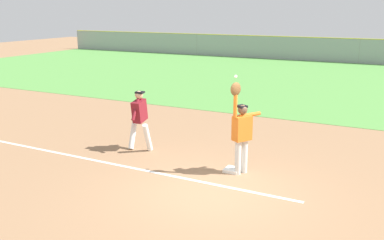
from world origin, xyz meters
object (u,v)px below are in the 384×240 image
object	(u,v)px
first_base	(233,170)
parked_car_red	(294,47)
baseball	(236,77)
fielder	(241,129)
runner	(140,116)
parked_car_green	(360,49)

from	to	relation	value
first_base	parked_car_red	distance (m)	28.81
baseball	parked_car_red	xyz separation A→B (m)	(-5.73, 28.33, -1.72)
fielder	parked_car_red	xyz separation A→B (m)	(-5.88, 28.27, -0.45)
first_base	baseball	bearing A→B (deg)	-57.17
first_base	runner	bearing A→B (deg)	172.52
parked_car_red	parked_car_green	xyz separation A→B (m)	(5.31, 0.37, 0.00)
baseball	parked_car_green	world-z (taller)	baseball
runner	first_base	bearing A→B (deg)	-12.14
fielder	parked_car_green	distance (m)	28.65
runner	fielder	bearing A→B (deg)	-12.19
parked_car_red	first_base	bearing A→B (deg)	-75.38
runner	baseball	distance (m)	3.38
fielder	parked_car_green	world-z (taller)	fielder
fielder	baseball	xyz separation A→B (m)	(-0.15, -0.06, 1.28)
parked_car_red	fielder	bearing A→B (deg)	-74.97
runner	parked_car_red	xyz separation A→B (m)	(-2.68, 27.85, -0.32)
parked_car_green	runner	bearing A→B (deg)	-96.71
first_base	baseball	xyz separation A→B (m)	(0.06, -0.10, 2.36)
parked_car_red	parked_car_green	size ratio (longest dim) A/B	1.01
baseball	parked_car_green	bearing A→B (deg)	90.84
runner	baseball	bearing A→B (deg)	-13.75
runner	baseball	size ratio (longest dim) A/B	23.24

